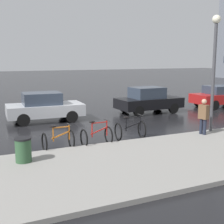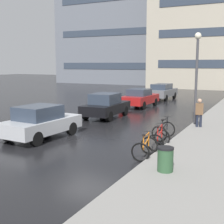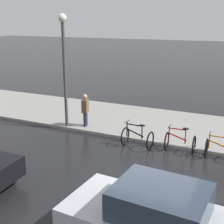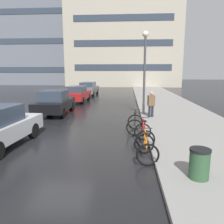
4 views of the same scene
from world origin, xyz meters
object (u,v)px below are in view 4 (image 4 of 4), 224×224
object	(u,v)px
car_grey	(88,88)
bicycle_second	(144,134)
bicycle_third	(135,124)
streetlamp	(145,63)
car_red	(77,94)
pedestrian	(151,104)
car_black	(55,102)
bicycle_nearest	(146,148)
trash_bin	(199,166)

from	to	relation	value
car_grey	bicycle_second	bearing A→B (deg)	-73.00
bicycle_third	streetlamp	world-z (taller)	streetlamp
car_red	pedestrian	size ratio (longest dim) A/B	2.51
car_black	car_grey	size ratio (longest dim) A/B	0.95
bicycle_nearest	car_red	bearing A→B (deg)	112.18
bicycle_second	bicycle_third	distance (m)	1.68
car_red	pedestrian	bearing A→B (deg)	-48.47
bicycle_nearest	bicycle_third	xyz separation A→B (m)	(-0.25, 3.16, 0.02)
bicycle_second	trash_bin	distance (m)	3.19
car_grey	bicycle_third	bearing A→B (deg)	-72.33
car_grey	trash_bin	size ratio (longest dim) A/B	4.70
bicycle_third	car_black	world-z (taller)	car_black
trash_bin	bicycle_second	bearing A→B (deg)	111.57
bicycle_nearest	car_black	world-z (taller)	car_black
bicycle_nearest	car_grey	size ratio (longest dim) A/B	0.26
streetlamp	trash_bin	size ratio (longest dim) A/B	5.63
car_black	trash_bin	world-z (taller)	car_black
bicycle_nearest	pedestrian	size ratio (longest dim) A/B	0.66
bicycle_nearest	car_red	distance (m)	14.05
bicycle_third	car_black	xyz separation A→B (m)	(-5.17, 4.06, 0.38)
bicycle_nearest	bicycle_second	size ratio (longest dim) A/B	0.97
car_black	streetlamp	distance (m)	6.34
bicycle_second	car_red	xyz separation A→B (m)	(-5.35, 11.49, 0.35)
bicycle_second	trash_bin	xyz separation A→B (m)	(1.17, -2.96, 0.06)
bicycle_third	car_grey	bearing A→B (deg)	107.67
car_black	car_red	world-z (taller)	car_black
pedestrian	bicycle_third	bearing A→B (deg)	-109.23
car_red	pedestrian	world-z (taller)	pedestrian
car_black	streetlamp	bearing A→B (deg)	-2.93
car_red	trash_bin	bearing A→B (deg)	-65.72
bicycle_nearest	bicycle_third	distance (m)	3.17
bicycle_second	trash_bin	bearing A→B (deg)	-68.43
car_grey	streetlamp	size ratio (longest dim) A/B	0.84
bicycle_nearest	streetlamp	bearing A→B (deg)	86.69
car_grey	pedestrian	world-z (taller)	pedestrian
bicycle_nearest	car_red	world-z (taller)	car_red
car_black	pedestrian	distance (m)	6.30
car_red	streetlamp	world-z (taller)	streetlamp
bicycle_second	car_grey	xyz separation A→B (m)	(-5.37, 17.55, 0.40)
bicycle_third	streetlamp	distance (m)	4.78
car_grey	streetlamp	distance (m)	13.66
bicycle_third	car_red	world-z (taller)	car_red
trash_bin	car_red	bearing A→B (deg)	114.28
trash_bin	bicycle_nearest	bearing A→B (deg)	130.02
car_black	streetlamp	xyz separation A→B (m)	(5.82, -0.30, 2.50)
car_grey	car_black	bearing A→B (deg)	-90.49
bicycle_nearest	bicycle_second	bearing A→B (deg)	88.22
bicycle_nearest	streetlamp	xyz separation A→B (m)	(0.40, 6.92, 2.90)
car_grey	pedestrian	xyz separation A→B (m)	(6.10, -12.93, 0.14)
pedestrian	bicycle_second	bearing A→B (deg)	-99.05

